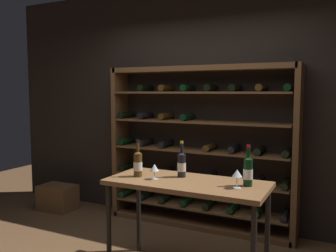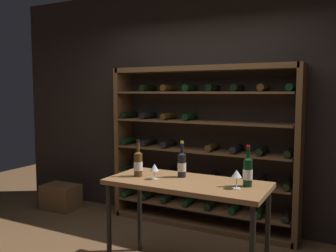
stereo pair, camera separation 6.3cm
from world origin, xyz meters
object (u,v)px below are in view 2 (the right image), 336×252
at_px(wine_crate, 61,197).
at_px(wine_bottle_black_capsule, 248,171).
at_px(wine_bottle_red_label, 182,164).
at_px(wine_bottle_gold_foil, 138,163).
at_px(tasting_table, 187,191).
at_px(wine_rack, 201,149).
at_px(wine_glass_stemmed_left, 154,168).
at_px(wine_glass_stemmed_right, 237,174).

distance_m(wine_crate, wine_bottle_black_capsule, 3.03).
xyz_separation_m(wine_bottle_red_label, wine_bottle_gold_foil, (-0.36, -0.16, 0.00)).
bearing_deg(wine_bottle_black_capsule, tasting_table, -172.28).
distance_m(wine_rack, wine_bottle_red_label, 1.07).
height_order(wine_rack, wine_glass_stemmed_left, wine_rack).
height_order(wine_rack, wine_bottle_black_capsule, wine_rack).
height_order(tasting_table, wine_bottle_black_capsule, wine_bottle_black_capsule).
xyz_separation_m(tasting_table, wine_crate, (-2.30, 0.87, -0.60)).
bearing_deg(wine_glass_stemmed_right, wine_rack, 123.71).
distance_m(tasting_table, wine_glass_stemmed_left, 0.34).
bearing_deg(wine_crate, wine_bottle_gold_foil, -26.49).
xyz_separation_m(wine_rack, wine_bottle_red_label, (0.25, -1.04, 0.03)).
bearing_deg(wine_bottle_gold_foil, wine_glass_stemmed_right, 0.27).
height_order(wine_bottle_red_label, wine_glass_stemmed_left, wine_bottle_red_label).
xyz_separation_m(wine_crate, wine_glass_stemmed_left, (2.02, -0.94, 0.78)).
height_order(wine_bottle_gold_foil, wine_glass_stemmed_right, wine_bottle_gold_foil).
relative_size(wine_bottle_red_label, wine_glass_stemmed_right, 2.16).
xyz_separation_m(wine_rack, wine_glass_stemmed_right, (0.80, -1.19, 0.02)).
bearing_deg(wine_glass_stemmed_left, tasting_table, 13.83).
height_order(wine_bottle_gold_foil, wine_glass_stemmed_left, wine_bottle_gold_foil).
height_order(tasting_table, wine_bottle_red_label, wine_bottle_red_label).
distance_m(wine_crate, wine_glass_stemmed_right, 3.00).
height_order(wine_rack, wine_bottle_red_label, wine_rack).
xyz_separation_m(wine_rack, wine_crate, (-1.95, -0.28, -0.77)).
bearing_deg(wine_crate, wine_bottle_black_capsule, -15.98).
distance_m(wine_bottle_red_label, wine_bottle_black_capsule, 0.61).
bearing_deg(wine_glass_stemmed_right, tasting_table, 174.94).
height_order(wine_crate, wine_glass_stemmed_left, wine_glass_stemmed_left).
bearing_deg(tasting_table, wine_bottle_black_capsule, 7.72).
bearing_deg(wine_crate, wine_glass_stemmed_left, -24.96).
bearing_deg(wine_bottle_gold_foil, wine_glass_stemmed_left, -7.70).
height_order(tasting_table, wine_glass_stemmed_right, wine_glass_stemmed_right).
distance_m(wine_rack, tasting_table, 1.22).
relative_size(tasting_table, wine_glass_stemmed_right, 9.19).
bearing_deg(wine_rack, tasting_table, -73.19).
distance_m(wine_bottle_black_capsule, wine_bottle_gold_foil, 0.97).
relative_size(wine_bottle_black_capsule, wine_bottle_gold_foil, 1.01).
bearing_deg(wine_bottle_gold_foil, wine_bottle_black_capsule, 6.63).
relative_size(wine_bottle_gold_foil, wine_glass_stemmed_left, 2.44).
xyz_separation_m(wine_crate, wine_bottle_gold_foil, (1.84, -0.92, 0.80)).
distance_m(wine_rack, wine_glass_stemmed_left, 1.22).
bearing_deg(wine_bottle_red_label, tasting_table, -48.31).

